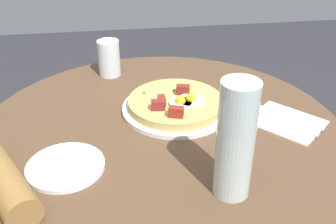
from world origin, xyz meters
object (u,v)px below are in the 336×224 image
object	(u,v)px
pizza_plate	(176,108)
water_bottle	(235,141)
breakfast_pizza	(176,103)
salt_shaker	(235,128)
fork	(290,117)
dining_table	(161,183)
bread_plate	(66,166)
water_glass	(109,58)
knife	(283,123)

from	to	relation	value
pizza_plate	water_bottle	world-z (taller)	water_bottle
breakfast_pizza	water_bottle	xyz separation A→B (m)	(-0.33, -0.06, 0.10)
breakfast_pizza	salt_shaker	xyz separation A→B (m)	(-0.14, -0.12, -0.00)
fork	salt_shaker	distance (m)	0.17
pizza_plate	salt_shaker	distance (m)	0.19
dining_table	fork	xyz separation A→B (m)	(-0.01, -0.34, 0.19)
pizza_plate	salt_shaker	bearing A→B (deg)	-139.90
dining_table	water_bottle	distance (m)	0.41
fork	breakfast_pizza	bearing A→B (deg)	31.18
bread_plate	salt_shaker	xyz separation A→B (m)	(0.07, -0.39, 0.02)
dining_table	water_glass	size ratio (longest dim) A/B	8.23
dining_table	knife	bearing A→B (deg)	-96.20
pizza_plate	fork	distance (m)	0.30
fork	knife	bearing A→B (deg)	90.00
pizza_plate	water_glass	xyz separation A→B (m)	(0.25, 0.17, 0.05)
dining_table	knife	xyz separation A→B (m)	(-0.03, -0.31, 0.19)
dining_table	pizza_plate	bearing A→B (deg)	-33.51
knife	salt_shaker	distance (m)	0.14
dining_table	breakfast_pizza	distance (m)	0.22
dining_table	pizza_plate	distance (m)	0.21
water_glass	dining_table	bearing A→B (deg)	-160.61
breakfast_pizza	fork	world-z (taller)	breakfast_pizza
breakfast_pizza	salt_shaker	world-z (taller)	breakfast_pizza
fork	pizza_plate	bearing A→B (deg)	30.69
pizza_plate	bread_plate	bearing A→B (deg)	127.78
pizza_plate	breakfast_pizza	xyz separation A→B (m)	(-0.00, -0.00, 0.02)
water_glass	salt_shaker	distance (m)	0.49
knife	water_bottle	bearing A→B (deg)	95.71
breakfast_pizza	water_glass	world-z (taller)	water_glass
pizza_plate	breakfast_pizza	bearing A→B (deg)	-165.81
water_glass	salt_shaker	xyz separation A→B (m)	(-0.40, -0.29, -0.03)
pizza_plate	knife	world-z (taller)	pizza_plate
fork	water_glass	size ratio (longest dim) A/B	1.60
pizza_plate	salt_shaker	xyz separation A→B (m)	(-0.14, -0.12, 0.02)
fork	water_glass	bearing A→B (deg)	11.10
pizza_plate	water_bottle	size ratio (longest dim) A/B	1.18
breakfast_pizza	salt_shaker	distance (m)	0.19
pizza_plate	water_bottle	bearing A→B (deg)	-170.19
pizza_plate	knife	bearing A→B (deg)	-113.76
dining_table	water_glass	xyz separation A→B (m)	(0.33, 0.12, 0.24)
dining_table	bread_plate	size ratio (longest dim) A/B	5.50
bread_plate	knife	world-z (taller)	bread_plate
bread_plate	fork	xyz separation A→B (m)	(0.12, -0.56, 0.00)
dining_table	pizza_plate	size ratio (longest dim) A/B	3.23
fork	knife	world-z (taller)	same
pizza_plate	bread_plate	size ratio (longest dim) A/B	1.70
bread_plate	knife	size ratio (longest dim) A/B	0.93
salt_shaker	dining_table	bearing A→B (deg)	69.77
breakfast_pizza	knife	size ratio (longest dim) A/B	1.41
water_bottle	pizza_plate	bearing A→B (deg)	9.81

